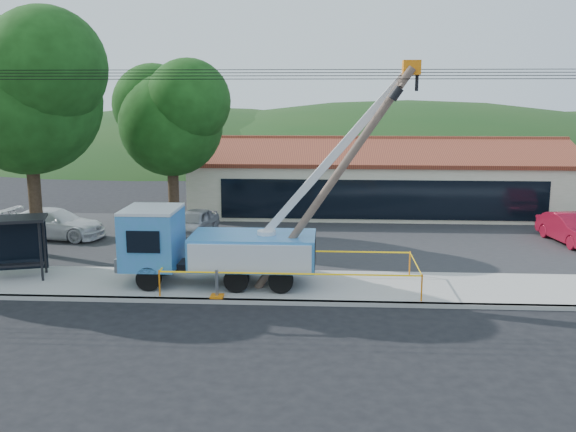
{
  "coord_description": "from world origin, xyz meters",
  "views": [
    {
      "loc": [
        0.82,
        -19.23,
        7.29
      ],
      "look_at": [
        -0.61,
        5.0,
        2.59
      ],
      "focal_mm": 40.0,
      "sensor_mm": 36.0,
      "label": 1
    }
  ],
  "objects_px": {
    "utility_truck": "(214,244)",
    "car_silver": "(194,238)",
    "car_red": "(570,245)",
    "leaning_pole": "(340,171)",
    "car_white": "(56,240)",
    "bus_shelter": "(13,233)"
  },
  "relations": [
    {
      "from": "utility_truck",
      "to": "car_silver",
      "type": "height_order",
      "value": "utility_truck"
    },
    {
      "from": "utility_truck",
      "to": "car_red",
      "type": "relative_size",
      "value": 2.5
    },
    {
      "from": "leaning_pole",
      "to": "car_white",
      "type": "xyz_separation_m",
      "value": [
        -13.99,
        7.79,
        -4.53
      ]
    },
    {
      "from": "utility_truck",
      "to": "car_silver",
      "type": "relative_size",
      "value": 2.68
    },
    {
      "from": "car_silver",
      "to": "car_white",
      "type": "xyz_separation_m",
      "value": [
        -6.88,
        -0.78,
        0.0
      ]
    },
    {
      "from": "car_silver",
      "to": "car_red",
      "type": "distance_m",
      "value": 18.48
    },
    {
      "from": "utility_truck",
      "to": "leaning_pole",
      "type": "xyz_separation_m",
      "value": [
        4.65,
        -0.46,
        2.84
      ]
    },
    {
      "from": "bus_shelter",
      "to": "utility_truck",
      "type": "bearing_deg",
      "value": -19.69
    },
    {
      "from": "leaning_pole",
      "to": "car_silver",
      "type": "relative_size",
      "value": 2.01
    },
    {
      "from": "utility_truck",
      "to": "car_silver",
      "type": "bearing_deg",
      "value": 106.9
    },
    {
      "from": "bus_shelter",
      "to": "car_silver",
      "type": "height_order",
      "value": "bus_shelter"
    },
    {
      "from": "car_white",
      "to": "utility_truck",
      "type": "bearing_deg",
      "value": -120.46
    },
    {
      "from": "utility_truck",
      "to": "car_white",
      "type": "height_order",
      "value": "utility_truck"
    },
    {
      "from": "leaning_pole",
      "to": "car_silver",
      "type": "bearing_deg",
      "value": 129.71
    },
    {
      "from": "utility_truck",
      "to": "leaning_pole",
      "type": "height_order",
      "value": "utility_truck"
    },
    {
      "from": "car_silver",
      "to": "bus_shelter",
      "type": "bearing_deg",
      "value": -115.16
    },
    {
      "from": "utility_truck",
      "to": "leaning_pole",
      "type": "bearing_deg",
      "value": -5.62
    },
    {
      "from": "bus_shelter",
      "to": "car_white",
      "type": "xyz_separation_m",
      "value": [
        -1.43,
        7.01,
        -1.92
      ]
    },
    {
      "from": "car_silver",
      "to": "leaning_pole",
      "type": "bearing_deg",
      "value": -40.48
    },
    {
      "from": "utility_truck",
      "to": "leaning_pole",
      "type": "distance_m",
      "value": 5.47
    },
    {
      "from": "bus_shelter",
      "to": "car_silver",
      "type": "bearing_deg",
      "value": 37.64
    },
    {
      "from": "utility_truck",
      "to": "bus_shelter",
      "type": "relative_size",
      "value": 3.81
    }
  ]
}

